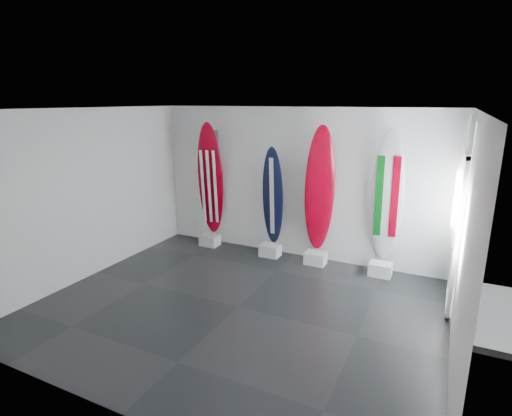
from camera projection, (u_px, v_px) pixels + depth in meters
The scene contains 16 objects.
floor at pixel (238, 307), 6.34m from camera, with size 6.00×6.00×0.00m, color black.
ceiling at pixel (235, 109), 5.57m from camera, with size 6.00×6.00×0.00m, color white.
wall_back at pixel (296, 184), 8.13m from camera, with size 6.00×6.00×0.00m, color white.
wall_front at pixel (108, 280), 3.78m from camera, with size 6.00×6.00×0.00m, color white.
wall_left at pixel (88, 194), 7.22m from camera, with size 5.00×5.00×0.00m, color white.
wall_right at pixel (465, 245), 4.69m from camera, with size 5.00×5.00×0.00m, color white.
display_block_usa at pixel (210, 240), 9.00m from camera, with size 0.40×0.30×0.24m, color silver.
surfboard_usa at pixel (210, 180), 8.74m from camera, with size 0.56×0.08×2.46m, color maroon.
display_block_navy at pixel (270, 250), 8.38m from camera, with size 0.40×0.30×0.24m, color silver.
surfboard_navy at pixel (273, 196), 8.18m from camera, with size 0.46×0.08×2.01m, color black.
display_block_swiss at pixel (315, 258), 7.97m from camera, with size 0.40×0.30×0.24m, color silver.
surfboard_swiss at pixel (320, 190), 7.71m from camera, with size 0.56×0.08×2.47m, color maroon.
display_block_italy at pixel (380, 269), 7.45m from camera, with size 0.40×0.30×0.24m, color silver.
surfboard_italy at pixel (387, 197), 7.19m from camera, with size 0.55×0.08×2.45m, color silver.
wall_outlet at pixel (196, 223), 9.44m from camera, with size 0.09×0.02×0.13m, color silver.
glass_door at pixel (461, 217), 6.07m from camera, with size 0.12×1.16×2.85m, color white, non-canonical shape.
Camera 1 is at (2.76, -5.03, 3.12)m, focal length 28.52 mm.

